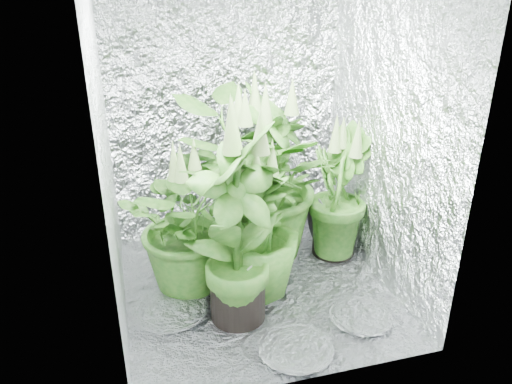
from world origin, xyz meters
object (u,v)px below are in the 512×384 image
object	(u,v)px
plant_a	(191,222)
plant_c	(337,195)
circulation_fan	(321,227)
plant_f	(237,227)
plant_b	(270,166)
plant_d	(259,228)
plant_e	(261,183)

from	to	relation	value
plant_a	plant_c	bearing A→B (deg)	8.54
plant_a	circulation_fan	distance (m)	1.02
plant_f	plant_b	bearing A→B (deg)	62.83
plant_a	plant_b	bearing A→B (deg)	38.42
plant_d	circulation_fan	distance (m)	0.75
plant_c	plant_d	xyz separation A→B (m)	(-0.64, -0.32, 0.01)
plant_c	circulation_fan	bearing A→B (deg)	129.76
plant_c	plant_e	distance (m)	0.54
plant_c	circulation_fan	xyz separation A→B (m)	(-0.06, 0.08, -0.27)
plant_e	plant_c	bearing A→B (deg)	-3.48
plant_e	circulation_fan	distance (m)	0.62
plant_a	plant_d	bearing A→B (deg)	-24.41
plant_a	plant_f	bearing A→B (deg)	-61.45
plant_f	circulation_fan	world-z (taller)	plant_f
plant_d	plant_a	bearing A→B (deg)	155.59
plant_b	plant_c	xyz separation A→B (m)	(0.36, -0.36, -0.11)
plant_c	circulation_fan	world-z (taller)	plant_c
plant_d	plant_e	size ratio (longest dim) A/B	0.75
plant_c	circulation_fan	distance (m)	0.29
plant_e	circulation_fan	bearing A→B (deg)	5.57
plant_b	plant_e	distance (m)	0.37
plant_c	plant_f	bearing A→B (deg)	-147.71
plant_a	plant_f	size ratio (longest dim) A/B	0.77
plant_b	plant_d	distance (m)	0.74
circulation_fan	plant_e	bearing A→B (deg)	-175.09
plant_a	plant_f	world-z (taller)	plant_f
plant_a	plant_d	world-z (taller)	plant_d
plant_e	plant_f	xyz separation A→B (m)	(-0.29, -0.55, -0.00)
plant_a	plant_d	distance (m)	0.41
plant_c	plant_e	world-z (taller)	plant_e
plant_b	plant_e	bearing A→B (deg)	-116.05
plant_e	plant_d	bearing A→B (deg)	-107.75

